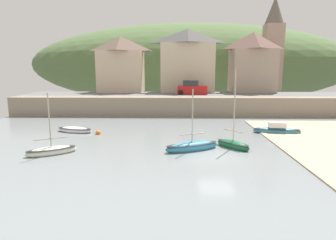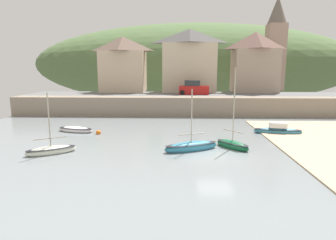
{
  "view_description": "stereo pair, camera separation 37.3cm",
  "coord_description": "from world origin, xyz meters",
  "px_view_note": "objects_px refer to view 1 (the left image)",
  "views": [
    {
      "loc": [
        -3.03,
        -19.84,
        6.08
      ],
      "look_at": [
        -3.6,
        5.34,
        1.51
      ],
      "focal_mm": 30.96,
      "sensor_mm": 36.0,
      "label": 1
    },
    {
      "loc": [
        -2.66,
        -19.83,
        6.08
      ],
      "look_at": [
        -3.6,
        5.34,
        1.51
      ],
      "focal_mm": 30.96,
      "sensor_mm": 36.0,
      "label": 2
    }
  ],
  "objects_px": {
    "waterfront_building_left": "(121,64)",
    "church_with_spire": "(273,43)",
    "sailboat_nearest_shore": "(75,130)",
    "sailboat_far_left": "(233,144)",
    "waterfront_building_right": "(252,62)",
    "parked_car_near_slipway": "(192,89)",
    "sailboat_tall_mast": "(192,146)",
    "mooring_buoy": "(98,133)",
    "sailboat_blue_trim": "(52,151)",
    "waterfront_building_centre": "(187,60)",
    "motorboat_with_cabin": "(277,130)"
  },
  "relations": [
    {
      "from": "church_with_spire",
      "to": "parked_car_near_slipway",
      "type": "bearing_deg",
      "value": -147.98
    },
    {
      "from": "sailboat_nearest_shore",
      "to": "sailboat_blue_trim",
      "type": "xyz_separation_m",
      "value": [
        0.8,
        -7.22,
        0.05
      ]
    },
    {
      "from": "motorboat_with_cabin",
      "to": "parked_car_near_slipway",
      "type": "relative_size",
      "value": 1.06
    },
    {
      "from": "waterfront_building_centre",
      "to": "parked_car_near_slipway",
      "type": "bearing_deg",
      "value": -83.57
    },
    {
      "from": "sailboat_nearest_shore",
      "to": "waterfront_building_right",
      "type": "bearing_deg",
      "value": 55.95
    },
    {
      "from": "sailboat_tall_mast",
      "to": "motorboat_with_cabin",
      "type": "bearing_deg",
      "value": 11.18
    },
    {
      "from": "sailboat_nearest_shore",
      "to": "mooring_buoy",
      "type": "relative_size",
      "value": 8.23
    },
    {
      "from": "waterfront_building_right",
      "to": "church_with_spire",
      "type": "relative_size",
      "value": 0.6
    },
    {
      "from": "sailboat_tall_mast",
      "to": "sailboat_nearest_shore",
      "type": "height_order",
      "value": "sailboat_tall_mast"
    },
    {
      "from": "church_with_spire",
      "to": "mooring_buoy",
      "type": "relative_size",
      "value": 32.03
    },
    {
      "from": "waterfront_building_left",
      "to": "parked_car_near_slipway",
      "type": "distance_m",
      "value": 12.08
    },
    {
      "from": "church_with_spire",
      "to": "sailboat_far_left",
      "type": "relative_size",
      "value": 2.37
    },
    {
      "from": "sailboat_nearest_shore",
      "to": "sailboat_far_left",
      "type": "bearing_deg",
      "value": -5.05
    },
    {
      "from": "sailboat_nearest_shore",
      "to": "mooring_buoy",
      "type": "bearing_deg",
      "value": -4.7
    },
    {
      "from": "waterfront_building_right",
      "to": "sailboat_nearest_shore",
      "type": "distance_m",
      "value": 28.82
    },
    {
      "from": "sailboat_blue_trim",
      "to": "motorboat_with_cabin",
      "type": "bearing_deg",
      "value": -10.2
    },
    {
      "from": "waterfront_building_left",
      "to": "church_with_spire",
      "type": "distance_m",
      "value": 24.82
    },
    {
      "from": "waterfront_building_centre",
      "to": "church_with_spire",
      "type": "relative_size",
      "value": 0.63
    },
    {
      "from": "waterfront_building_centre",
      "to": "sailboat_nearest_shore",
      "type": "xyz_separation_m",
      "value": [
        -11.48,
        -18.13,
        -6.99
      ]
    },
    {
      "from": "waterfront_building_centre",
      "to": "motorboat_with_cabin",
      "type": "distance_m",
      "value": 20.98
    },
    {
      "from": "sailboat_tall_mast",
      "to": "parked_car_near_slipway",
      "type": "distance_m",
      "value": 19.88
    },
    {
      "from": "waterfront_building_left",
      "to": "parked_car_near_slipway",
      "type": "height_order",
      "value": "waterfront_building_left"
    },
    {
      "from": "motorboat_with_cabin",
      "to": "mooring_buoy",
      "type": "xyz_separation_m",
      "value": [
        -16.71,
        -0.78,
        -0.16
      ]
    },
    {
      "from": "sailboat_tall_mast",
      "to": "sailboat_far_left",
      "type": "relative_size",
      "value": 0.76
    },
    {
      "from": "sailboat_tall_mast",
      "to": "waterfront_building_right",
      "type": "bearing_deg",
      "value": 42.47
    },
    {
      "from": "waterfront_building_right",
      "to": "motorboat_with_cabin",
      "type": "bearing_deg",
      "value": -96.8
    },
    {
      "from": "mooring_buoy",
      "to": "waterfront_building_right",
      "type": "bearing_deg",
      "value": 45.24
    },
    {
      "from": "sailboat_far_left",
      "to": "waterfront_building_left",
      "type": "bearing_deg",
      "value": 167.92
    },
    {
      "from": "waterfront_building_centre",
      "to": "church_with_spire",
      "type": "xyz_separation_m",
      "value": [
        14.1,
        4.0,
        2.87
      ]
    },
    {
      "from": "waterfront_building_right",
      "to": "parked_car_near_slipway",
      "type": "height_order",
      "value": "waterfront_building_right"
    },
    {
      "from": "waterfront_building_centre",
      "to": "sailboat_blue_trim",
      "type": "height_order",
      "value": "waterfront_building_centre"
    },
    {
      "from": "waterfront_building_left",
      "to": "sailboat_tall_mast",
      "type": "height_order",
      "value": "waterfront_building_left"
    },
    {
      "from": "waterfront_building_left",
      "to": "sailboat_blue_trim",
      "type": "xyz_separation_m",
      "value": [
        -0.52,
        -25.34,
        -6.41
      ]
    },
    {
      "from": "sailboat_far_left",
      "to": "sailboat_blue_trim",
      "type": "height_order",
      "value": "sailboat_far_left"
    },
    {
      "from": "sailboat_tall_mast",
      "to": "motorboat_with_cabin",
      "type": "distance_m",
      "value": 10.17
    },
    {
      "from": "waterfront_building_left",
      "to": "sailboat_nearest_shore",
      "type": "bearing_deg",
      "value": -94.17
    },
    {
      "from": "waterfront_building_left",
      "to": "mooring_buoy",
      "type": "distance_m",
      "value": 20.16
    },
    {
      "from": "motorboat_with_cabin",
      "to": "sailboat_far_left",
      "type": "relative_size",
      "value": 0.71
    },
    {
      "from": "waterfront_building_right",
      "to": "parked_car_near_slipway",
      "type": "distance_m",
      "value": 11.05
    },
    {
      "from": "waterfront_building_left",
      "to": "sailboat_tall_mast",
      "type": "bearing_deg",
      "value": -68.4
    },
    {
      "from": "waterfront_building_right",
      "to": "sailboat_far_left",
      "type": "height_order",
      "value": "waterfront_building_right"
    },
    {
      "from": "parked_car_near_slipway",
      "to": "sailboat_far_left",
      "type": "bearing_deg",
      "value": -80.07
    },
    {
      "from": "waterfront_building_right",
      "to": "church_with_spire",
      "type": "bearing_deg",
      "value": 43.46
    },
    {
      "from": "waterfront_building_centre",
      "to": "sailboat_far_left",
      "type": "height_order",
      "value": "waterfront_building_centre"
    },
    {
      "from": "church_with_spire",
      "to": "sailboat_far_left",
      "type": "bearing_deg",
      "value": -112.8
    },
    {
      "from": "waterfront_building_right",
      "to": "church_with_spire",
      "type": "distance_m",
      "value": 6.59
    },
    {
      "from": "motorboat_with_cabin",
      "to": "parked_car_near_slipway",
      "type": "bearing_deg",
      "value": 127.09
    },
    {
      "from": "waterfront_building_left",
      "to": "sailboat_tall_mast",
      "type": "distance_m",
      "value": 26.72
    },
    {
      "from": "parked_car_near_slipway",
      "to": "waterfront_building_left",
      "type": "bearing_deg",
      "value": 160.84
    },
    {
      "from": "waterfront_building_right",
      "to": "motorboat_with_cabin",
      "type": "xyz_separation_m",
      "value": [
        -2.18,
        -18.26,
        -6.65
      ]
    }
  ]
}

